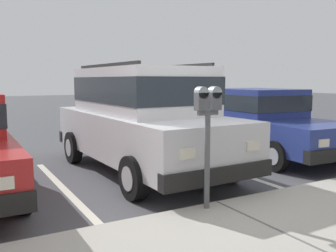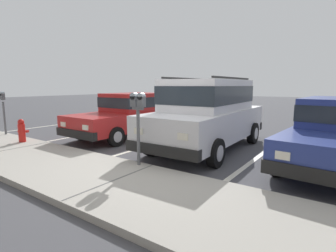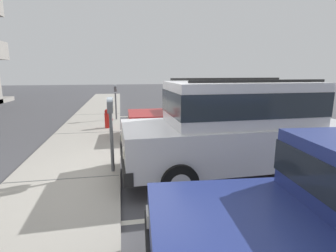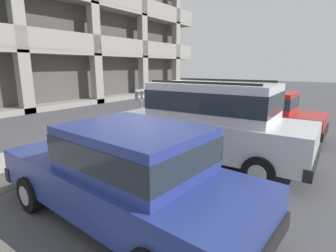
{
  "view_description": "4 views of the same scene",
  "coord_description": "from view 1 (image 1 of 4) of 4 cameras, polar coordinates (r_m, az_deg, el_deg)",
  "views": [
    {
      "loc": [
        2.97,
        4.13,
        1.75
      ],
      "look_at": [
        0.21,
        -0.75,
        1.06
      ],
      "focal_mm": 40.0,
      "sensor_mm": 36.0,
      "label": 1
    },
    {
      "loc": [
        -3.41,
        4.46,
        1.82
      ],
      "look_at": [
        0.1,
        -0.52,
        0.87
      ],
      "focal_mm": 28.0,
      "sensor_mm": 36.0,
      "label": 2
    },
    {
      "loc": [
        -5.07,
        0.13,
        2.18
      ],
      "look_at": [
        0.14,
        -0.81,
        1.07
      ],
      "focal_mm": 28.0,
      "sensor_mm": 36.0,
      "label": 3
    },
    {
      "loc": [
        -5.88,
        -5.01,
        2.36
      ],
      "look_at": [
        -0.12,
        -0.97,
        0.75
      ],
      "focal_mm": 28.0,
      "sensor_mm": 36.0,
      "label": 4
    }
  ],
  "objects": [
    {
      "name": "ground_plane",
      "position": [
        5.4,
        6.01,
        -12.47
      ],
      "size": [
        80.0,
        80.0,
        0.1
      ],
      "color": "#4C4C51"
    },
    {
      "name": "sidewalk",
      "position": [
        4.44,
        16.2,
        -15.61
      ],
      "size": [
        40.0,
        2.2,
        0.12
      ],
      "color": "#ADA89E",
      "rests_on": "ground_plane"
    },
    {
      "name": "parking_stall_lines",
      "position": [
        5.97,
        -14.65,
        -10.2
      ],
      "size": [
        12.52,
        4.8,
        0.01
      ],
      "color": "silver",
      "rests_on": "ground_plane"
    },
    {
      "name": "silver_suv",
      "position": [
        7.1,
        -4.02,
        1.67
      ],
      "size": [
        2.12,
        4.83,
        2.03
      ],
      "rotation": [
        0.0,
        0.0,
        0.03
      ],
      "color": "silver",
      "rests_on": "ground_plane"
    },
    {
      "name": "red_sedan",
      "position": [
        9.04,
        13.95,
        0.92
      ],
      "size": [
        2.05,
        4.59,
        1.54
      ],
      "rotation": [
        0.0,
        0.0,
        -0.07
      ],
      "color": "navy",
      "rests_on": "ground_plane"
    },
    {
      "name": "parking_meter_near",
      "position": [
        4.68,
        6.07,
        1.13
      ],
      "size": [
        0.35,
        0.12,
        1.55
      ],
      "color": "#595B60",
      "rests_on": "sidewalk"
    }
  ]
}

